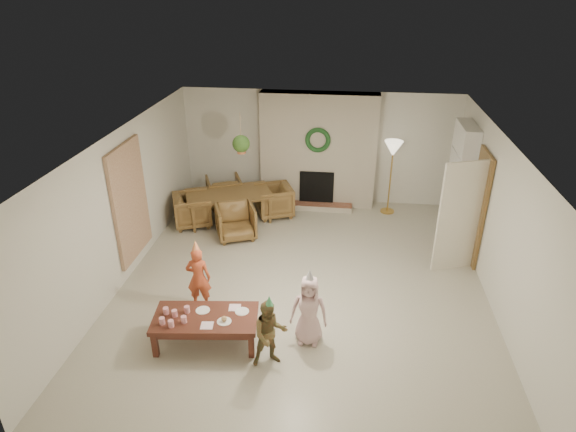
% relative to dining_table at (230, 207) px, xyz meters
% --- Properties ---
extents(floor, '(7.00, 7.00, 0.00)m').
position_rel_dining_table_xyz_m(floor, '(1.76, -2.17, -0.31)').
color(floor, '#B7B29E').
rests_on(floor, ground).
extents(ceiling, '(7.00, 7.00, 0.00)m').
position_rel_dining_table_xyz_m(ceiling, '(1.76, -2.17, 2.19)').
color(ceiling, white).
rests_on(ceiling, wall_back).
extents(wall_back, '(7.00, 0.00, 7.00)m').
position_rel_dining_table_xyz_m(wall_back, '(1.76, 1.33, 0.94)').
color(wall_back, silver).
rests_on(wall_back, floor).
extents(wall_front, '(7.00, 0.00, 7.00)m').
position_rel_dining_table_xyz_m(wall_front, '(1.76, -5.67, 0.94)').
color(wall_front, silver).
rests_on(wall_front, floor).
extents(wall_left, '(0.00, 7.00, 7.00)m').
position_rel_dining_table_xyz_m(wall_left, '(-1.24, -2.17, 0.94)').
color(wall_left, silver).
rests_on(wall_left, floor).
extents(wall_right, '(0.00, 7.00, 7.00)m').
position_rel_dining_table_xyz_m(wall_right, '(4.76, -2.17, 0.94)').
color(wall_right, silver).
rests_on(wall_right, floor).
extents(fireplace_mass, '(2.50, 0.40, 2.50)m').
position_rel_dining_table_xyz_m(fireplace_mass, '(1.76, 1.13, 0.94)').
color(fireplace_mass, '#562D16').
rests_on(fireplace_mass, floor).
extents(fireplace_hearth, '(1.60, 0.30, 0.12)m').
position_rel_dining_table_xyz_m(fireplace_hearth, '(1.76, 0.78, -0.25)').
color(fireplace_hearth, brown).
rests_on(fireplace_hearth, floor).
extents(fireplace_firebox, '(0.75, 0.12, 0.75)m').
position_rel_dining_table_xyz_m(fireplace_firebox, '(1.76, 0.95, 0.14)').
color(fireplace_firebox, black).
rests_on(fireplace_firebox, floor).
extents(fireplace_wreath, '(0.54, 0.10, 0.54)m').
position_rel_dining_table_xyz_m(fireplace_wreath, '(1.76, 0.90, 1.24)').
color(fireplace_wreath, '#19431E').
rests_on(fireplace_wreath, fireplace_mass).
extents(floor_lamp_base, '(0.30, 0.30, 0.03)m').
position_rel_dining_table_xyz_m(floor_lamp_base, '(3.33, 0.83, -0.29)').
color(floor_lamp_base, gold).
rests_on(floor_lamp_base, floor).
extents(floor_lamp_post, '(0.03, 0.03, 1.45)m').
position_rel_dining_table_xyz_m(floor_lamp_post, '(3.33, 0.83, 0.45)').
color(floor_lamp_post, gold).
rests_on(floor_lamp_post, floor).
extents(floor_lamp_shade, '(0.39, 0.39, 0.32)m').
position_rel_dining_table_xyz_m(floor_lamp_shade, '(3.33, 0.83, 1.14)').
color(floor_lamp_shade, beige).
rests_on(floor_lamp_shade, floor_lamp_post).
extents(bookshelf_carcass, '(0.30, 1.00, 2.20)m').
position_rel_dining_table_xyz_m(bookshelf_carcass, '(4.60, 0.13, 0.79)').
color(bookshelf_carcass, white).
rests_on(bookshelf_carcass, floor).
extents(bookshelf_shelf_a, '(0.30, 0.92, 0.03)m').
position_rel_dining_table_xyz_m(bookshelf_shelf_a, '(4.58, 0.13, 0.14)').
color(bookshelf_shelf_a, white).
rests_on(bookshelf_shelf_a, bookshelf_carcass).
extents(bookshelf_shelf_b, '(0.30, 0.92, 0.03)m').
position_rel_dining_table_xyz_m(bookshelf_shelf_b, '(4.58, 0.13, 0.54)').
color(bookshelf_shelf_b, white).
rests_on(bookshelf_shelf_b, bookshelf_carcass).
extents(bookshelf_shelf_c, '(0.30, 0.92, 0.03)m').
position_rel_dining_table_xyz_m(bookshelf_shelf_c, '(4.58, 0.13, 0.94)').
color(bookshelf_shelf_c, white).
rests_on(bookshelf_shelf_c, bookshelf_carcass).
extents(bookshelf_shelf_d, '(0.30, 0.92, 0.03)m').
position_rel_dining_table_xyz_m(bookshelf_shelf_d, '(4.58, 0.13, 1.34)').
color(bookshelf_shelf_d, white).
rests_on(bookshelf_shelf_d, bookshelf_carcass).
extents(books_row_lower, '(0.20, 0.40, 0.24)m').
position_rel_dining_table_xyz_m(books_row_lower, '(4.56, -0.02, 0.28)').
color(books_row_lower, maroon).
rests_on(books_row_lower, bookshelf_shelf_a).
extents(books_row_mid, '(0.20, 0.44, 0.24)m').
position_rel_dining_table_xyz_m(books_row_mid, '(4.56, 0.18, 0.68)').
color(books_row_mid, navy).
rests_on(books_row_mid, bookshelf_shelf_b).
extents(books_row_upper, '(0.20, 0.36, 0.22)m').
position_rel_dining_table_xyz_m(books_row_upper, '(4.56, 0.03, 1.07)').
color(books_row_upper, gold).
rests_on(books_row_upper, bookshelf_shelf_c).
extents(door_frame, '(0.05, 0.86, 2.04)m').
position_rel_dining_table_xyz_m(door_frame, '(4.72, -0.97, 0.71)').
color(door_frame, brown).
rests_on(door_frame, floor).
extents(door_leaf, '(0.77, 0.32, 2.00)m').
position_rel_dining_table_xyz_m(door_leaf, '(4.34, -1.35, 0.69)').
color(door_leaf, beige).
rests_on(door_leaf, floor).
extents(curtain_panel, '(0.06, 1.20, 2.00)m').
position_rel_dining_table_xyz_m(curtain_panel, '(-1.20, -1.97, 0.94)').
color(curtain_panel, '#C5AC8B').
rests_on(curtain_panel, wall_left).
extents(dining_table, '(1.98, 1.56, 0.61)m').
position_rel_dining_table_xyz_m(dining_table, '(0.00, 0.00, 0.00)').
color(dining_table, brown).
rests_on(dining_table, floor).
extents(dining_chair_near, '(0.95, 0.96, 0.68)m').
position_rel_dining_table_xyz_m(dining_chair_near, '(0.29, -0.71, 0.03)').
color(dining_chair_near, brown).
rests_on(dining_chair_near, floor).
extents(dining_chair_far, '(0.95, 0.96, 0.68)m').
position_rel_dining_table_xyz_m(dining_chair_far, '(-0.29, 0.71, 0.03)').
color(dining_chair_far, brown).
rests_on(dining_chair_far, floor).
extents(dining_chair_left, '(0.96, 0.95, 0.68)m').
position_rel_dining_table_xyz_m(dining_chair_left, '(-0.71, -0.29, 0.03)').
color(dining_chair_left, brown).
rests_on(dining_chair_left, floor).
extents(dining_chair_right, '(0.96, 0.95, 0.68)m').
position_rel_dining_table_xyz_m(dining_chair_right, '(0.89, 0.36, 0.03)').
color(dining_chair_right, brown).
rests_on(dining_chair_right, floor).
extents(hanging_plant_cord, '(0.01, 0.01, 0.70)m').
position_rel_dining_table_xyz_m(hanging_plant_cord, '(0.46, -0.67, 1.84)').
color(hanging_plant_cord, tan).
rests_on(hanging_plant_cord, ceiling).
extents(hanging_plant_pot, '(0.16, 0.16, 0.12)m').
position_rel_dining_table_xyz_m(hanging_plant_pot, '(0.46, -0.67, 1.49)').
color(hanging_plant_pot, '#AB5E37').
rests_on(hanging_plant_pot, hanging_plant_cord).
extents(hanging_plant_foliage, '(0.32, 0.32, 0.32)m').
position_rel_dining_table_xyz_m(hanging_plant_foliage, '(0.46, -0.67, 1.61)').
color(hanging_plant_foliage, '#254517').
rests_on(hanging_plant_foliage, hanging_plant_pot).
extents(coffee_table_top, '(1.51, 0.88, 0.07)m').
position_rel_dining_table_xyz_m(coffee_table_top, '(0.56, -3.81, 0.10)').
color(coffee_table_top, '#54281C').
rests_on(coffee_table_top, floor).
extents(coffee_table_apron, '(1.39, 0.76, 0.09)m').
position_rel_dining_table_xyz_m(coffee_table_apron, '(0.56, -3.81, 0.03)').
color(coffee_table_apron, '#54281C').
rests_on(coffee_table_apron, floor).
extents(coffee_leg_fl, '(0.09, 0.09, 0.38)m').
position_rel_dining_table_xyz_m(coffee_leg_fl, '(-0.06, -4.17, -0.12)').
color(coffee_leg_fl, '#54281C').
rests_on(coffee_leg_fl, floor).
extents(coffee_leg_fr, '(0.09, 0.09, 0.38)m').
position_rel_dining_table_xyz_m(coffee_leg_fr, '(1.24, -4.02, -0.12)').
color(coffee_leg_fr, '#54281C').
rests_on(coffee_leg_fr, floor).
extents(coffee_leg_bl, '(0.09, 0.09, 0.38)m').
position_rel_dining_table_xyz_m(coffee_leg_bl, '(-0.12, -3.59, -0.12)').
color(coffee_leg_bl, '#54281C').
rests_on(coffee_leg_bl, floor).
extents(coffee_leg_br, '(0.09, 0.09, 0.38)m').
position_rel_dining_table_xyz_m(coffee_leg_br, '(1.18, -3.44, -0.12)').
color(coffee_leg_br, '#54281C').
rests_on(coffee_leg_br, floor).
extents(cup_a, '(0.09, 0.09, 0.10)m').
position_rel_dining_table_xyz_m(cup_a, '(0.03, -4.04, 0.19)').
color(cup_a, white).
rests_on(cup_a, coffee_table_top).
extents(cup_b, '(0.09, 0.09, 0.10)m').
position_rel_dining_table_xyz_m(cup_b, '(0.00, -3.82, 0.19)').
color(cup_b, white).
rests_on(cup_b, coffee_table_top).
extents(cup_c, '(0.09, 0.09, 0.10)m').
position_rel_dining_table_xyz_m(cup_c, '(0.17, -4.07, 0.19)').
color(cup_c, white).
rests_on(cup_c, coffee_table_top).
extents(cup_d, '(0.09, 0.09, 0.10)m').
position_rel_dining_table_xyz_m(cup_d, '(0.14, -3.85, 0.19)').
color(cup_d, white).
rests_on(cup_d, coffee_table_top).
extents(cup_e, '(0.09, 0.09, 0.10)m').
position_rel_dining_table_xyz_m(cup_e, '(0.31, -3.97, 0.19)').
color(cup_e, white).
rests_on(cup_e, coffee_table_top).
extents(cup_f, '(0.09, 0.09, 0.10)m').
position_rel_dining_table_xyz_m(cup_f, '(0.29, -3.75, 0.19)').
color(cup_f, white).
rests_on(cup_f, coffee_table_top).
extents(plate_a, '(0.22, 0.22, 0.01)m').
position_rel_dining_table_xyz_m(plate_a, '(0.49, -3.68, 0.14)').
color(plate_a, white).
rests_on(plate_a, coffee_table_top).
extents(plate_b, '(0.22, 0.22, 0.01)m').
position_rel_dining_table_xyz_m(plate_b, '(0.85, -3.88, 0.14)').
color(plate_b, white).
rests_on(plate_b, coffee_table_top).
extents(plate_c, '(0.22, 0.22, 0.01)m').
position_rel_dining_table_xyz_m(plate_c, '(1.04, -3.64, 0.14)').
color(plate_c, white).
rests_on(plate_c, coffee_table_top).
extents(food_scoop, '(0.09, 0.09, 0.08)m').
position_rel_dining_table_xyz_m(food_scoop, '(0.85, -3.88, 0.18)').
color(food_scoop, tan).
rests_on(food_scoop, plate_b).
extents(napkin_left, '(0.18, 0.18, 0.01)m').
position_rel_dining_table_xyz_m(napkin_left, '(0.64, -4.00, 0.14)').
color(napkin_left, '#FFBBD8').
rests_on(napkin_left, coffee_table_top).
extents(napkin_right, '(0.18, 0.18, 0.01)m').
position_rel_dining_table_xyz_m(napkin_right, '(0.92, -3.56, 0.14)').
color(napkin_right, '#FFBBD8').
rests_on(napkin_right, coffee_table_top).
extents(child_red, '(0.40, 0.28, 1.04)m').
position_rel_dining_table_xyz_m(child_red, '(0.23, -3.00, 0.21)').
color(child_red, '#C44B2A').
rests_on(child_red, floor).
extents(party_hat_red, '(0.17, 0.17, 0.20)m').
position_rel_dining_table_xyz_m(party_hat_red, '(0.23, -3.00, 0.77)').
color(party_hat_red, '#E6C44C').
rests_on(party_hat_red, child_red).
extents(child_plaid, '(0.57, 0.51, 0.97)m').
position_rel_dining_table_xyz_m(child_plaid, '(1.51, -4.10, 0.18)').
color(child_plaid, brown).
rests_on(child_plaid, floor).
extents(party_hat_plaid, '(0.11, 0.11, 0.16)m').
position_rel_dining_table_xyz_m(party_hat_plaid, '(1.51, -4.10, 0.70)').
color(party_hat_plaid, '#45A162').
rests_on(party_hat_plaid, child_plaid).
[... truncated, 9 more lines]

